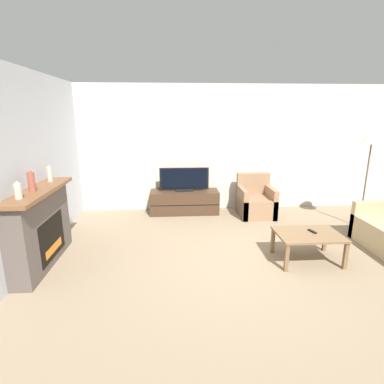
% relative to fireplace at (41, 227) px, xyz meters
% --- Properties ---
extents(ground_plane, '(24.00, 24.00, 0.00)m').
position_rel_fireplace_xyz_m(ground_plane, '(2.86, -0.24, -0.56)').
color(ground_plane, '#89755B').
extents(wall_back, '(12.00, 0.06, 2.70)m').
position_rel_fireplace_xyz_m(wall_back, '(2.86, 2.50, 0.79)').
color(wall_back, beige).
rests_on(wall_back, ground).
extents(wall_left, '(0.06, 12.00, 2.70)m').
position_rel_fireplace_xyz_m(wall_left, '(-0.18, -0.24, 0.79)').
color(wall_left, silver).
rests_on(wall_left, ground).
extents(fireplace, '(0.40, 1.59, 1.10)m').
position_rel_fireplace_xyz_m(fireplace, '(0.00, 0.00, 0.00)').
color(fireplace, '#564C47').
rests_on(fireplace, ground).
extents(mantel_vase_left, '(0.08, 0.08, 0.21)m').
position_rel_fireplace_xyz_m(mantel_vase_left, '(0.02, -0.48, 0.64)').
color(mantel_vase_left, beige).
rests_on(mantel_vase_left, fireplace).
extents(mantel_vase_centre_left, '(0.09, 0.09, 0.28)m').
position_rel_fireplace_xyz_m(mantel_vase_centre_left, '(0.02, -0.12, 0.67)').
color(mantel_vase_centre_left, '#994C3D').
rests_on(mantel_vase_centre_left, fireplace).
extents(mantel_vase_right, '(0.07, 0.07, 0.24)m').
position_rel_fireplace_xyz_m(mantel_vase_right, '(0.02, 0.48, 0.65)').
color(mantel_vase_right, beige).
rests_on(mantel_vase_right, fireplace).
extents(tv_stand, '(1.46, 0.52, 0.49)m').
position_rel_fireplace_xyz_m(tv_stand, '(2.09, 2.17, -0.32)').
color(tv_stand, '#422D1E').
rests_on(tv_stand, ground).
extents(tv, '(1.04, 0.18, 0.50)m').
position_rel_fireplace_xyz_m(tv, '(2.09, 2.17, 0.16)').
color(tv, black).
rests_on(tv, tv_stand).
extents(armchair, '(0.70, 0.76, 0.86)m').
position_rel_fireplace_xyz_m(armchair, '(3.58, 1.92, -0.28)').
color(armchair, '#937051').
rests_on(armchair, ground).
extents(coffee_table, '(0.91, 0.65, 0.42)m').
position_rel_fireplace_xyz_m(coffee_table, '(3.78, -0.15, -0.19)').
color(coffee_table, brown).
rests_on(coffee_table, ground).
extents(remote, '(0.08, 0.16, 0.02)m').
position_rel_fireplace_xyz_m(remote, '(3.85, -0.10, -0.13)').
color(remote, black).
rests_on(remote, coffee_table).
extents(floor_lamp, '(0.38, 0.38, 1.80)m').
position_rel_fireplace_xyz_m(floor_lamp, '(5.37, 1.10, 1.03)').
color(floor_lamp, black).
rests_on(floor_lamp, ground).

